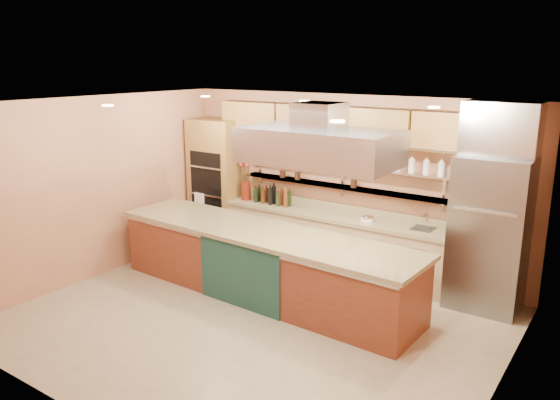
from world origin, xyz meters
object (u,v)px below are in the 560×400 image
Objects in this scene: flower_vase at (246,191)px; green_canister at (303,154)px; kitchen_scale at (368,218)px; refrigerator at (489,234)px; island at (263,263)px; copper_kettle at (283,153)px.

flower_vase is 1.29m from green_canister.
kitchen_scale is 0.92× the size of green_canister.
refrigerator is 6.77× the size of flower_vase.
copper_kettle is (-0.76, 1.64, 1.29)m from island.
refrigerator is 3.13m from island.
green_canister reaches higher than copper_kettle.
copper_kettle is (-1.72, 0.22, 0.80)m from kitchen_scale.
refrigerator reaches higher than copper_kettle.
island is 15.07× the size of flower_vase.
flower_vase is 1.62× the size of green_canister.
copper_kettle is at bearing 176.24° from refrigerator.
refrigerator is at bearing 29.69° from island.
copper_kettle is at bearing 152.26° from kitchen_scale.
copper_kettle reaches higher than island.
island is 2.07m from flower_vase.
green_canister is at bearing 175.74° from refrigerator.
copper_kettle is 0.41m from green_canister.
island is at bearing -144.54° from kitchen_scale.
kitchen_scale is at bearing -9.55° from green_canister.
green_canister is (-0.35, 1.64, 1.32)m from island.
green_canister reaches higher than flower_vase.
kitchen_scale is at bearing -7.28° from copper_kettle.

